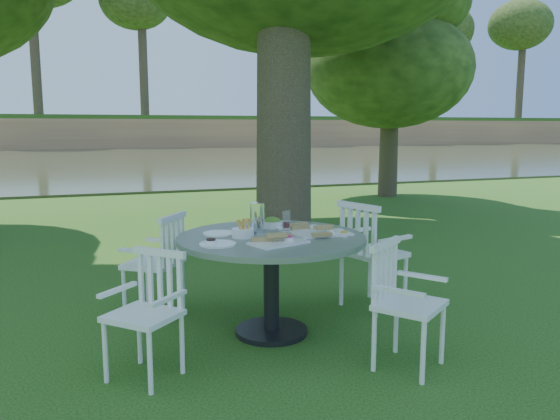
# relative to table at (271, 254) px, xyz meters

# --- Properties ---
(ground) EXTENTS (140.00, 140.00, 0.00)m
(ground) POSITION_rel_table_xyz_m (0.34, 0.53, -0.63)
(ground) COLOR #17400D
(ground) RESTS_ON ground
(table) EXTENTS (1.43, 1.43, 0.77)m
(table) POSITION_rel_table_xyz_m (0.00, 0.00, 0.00)
(table) COLOR black
(table) RESTS_ON ground
(chair_ne) EXTENTS (0.57, 0.59, 0.95)m
(chair_ne) POSITION_rel_table_xyz_m (0.97, 0.27, -0.07)
(chair_ne) COLOR white
(chair_ne) RESTS_ON ground
(chair_nw) EXTENTS (0.59, 0.60, 0.87)m
(chair_nw) POSITION_rel_table_xyz_m (-0.72, 0.71, -0.12)
(chair_nw) COLOR white
(chair_nw) RESTS_ON ground
(chair_sw) EXTENTS (0.55, 0.56, 0.80)m
(chair_sw) POSITION_rel_table_xyz_m (-0.95, -0.39, -0.16)
(chair_sw) COLOR white
(chair_sw) RESTS_ON ground
(chair_se) EXTENTS (0.57, 0.57, 0.84)m
(chair_se) POSITION_rel_table_xyz_m (0.61, -0.81, -0.14)
(chair_se) COLOR white
(chair_se) RESTS_ON ground
(tableware) EXTENTS (1.18, 0.86, 0.23)m
(tableware) POSITION_rel_table_xyz_m (-0.01, 0.06, 0.19)
(tableware) COLOR white
(tableware) RESTS_ON table
(river) EXTENTS (100.00, 28.00, 0.12)m
(river) POSITION_rel_table_xyz_m (0.34, 23.53, -0.63)
(river) COLOR #323720
(river) RESTS_ON ground
(far_bank) EXTENTS (100.00, 18.00, 15.20)m
(far_bank) POSITION_rel_table_xyz_m (0.61, 41.65, 6.62)
(far_bank) COLOR #A5764D
(far_bank) RESTS_ON ground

